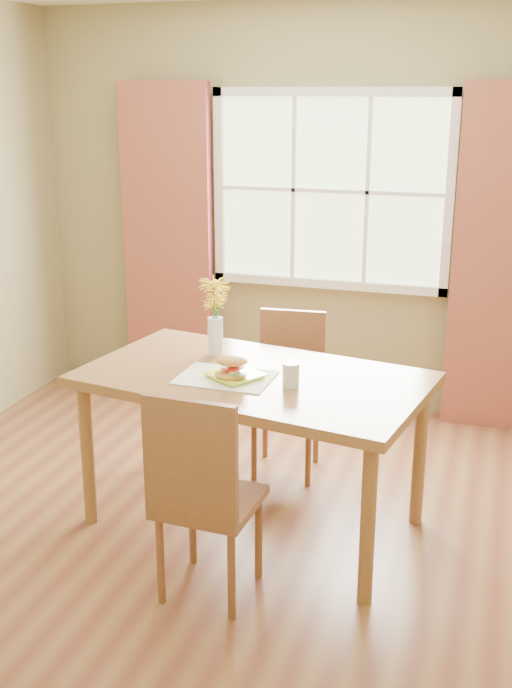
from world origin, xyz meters
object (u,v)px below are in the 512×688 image
object	(u,v)px
croissant_sandwich	(231,367)
flower_vase	(215,307)
chair_far	(289,385)
water_glass	(291,376)
chair_near	(201,490)
dining_table	(253,391)

from	to	relation	value
croissant_sandwich	flower_vase	size ratio (longest dim) A/B	0.43
flower_vase	chair_far	bearing A→B (deg)	59.37
croissant_sandwich	flower_vase	xyz separation A→B (m)	(-0.22, 0.37, 0.18)
water_glass	flower_vase	bearing A→B (deg)	145.44
chair_near	croissant_sandwich	size ratio (longest dim) A/B	5.50
croissant_sandwich	flower_vase	distance (m)	0.47
chair_far	croissant_sandwich	distance (m)	0.92
dining_table	water_glass	world-z (taller)	water_glass
chair_near	chair_far	size ratio (longest dim) A/B	1.06
dining_table	chair_near	world-z (taller)	chair_near
dining_table	chair_far	xyz separation A→B (m)	(-0.01, 0.70, -0.22)
chair_far	flower_vase	size ratio (longest dim) A/B	2.23
chair_near	flower_vase	distance (m)	1.12
chair_near	croissant_sandwich	bearing A→B (deg)	98.97
flower_vase	water_glass	bearing A→B (deg)	-34.56
water_glass	flower_vase	xyz separation A→B (m)	(-0.50, 0.35, 0.20)
chair_near	croissant_sandwich	world-z (taller)	chair_near
chair_far	dining_table	bearing A→B (deg)	-94.62
chair_far	croissant_sandwich	size ratio (longest dim) A/B	5.20
dining_table	chair_near	distance (m)	0.73
chair_near	chair_far	distance (m)	1.41
dining_table	croissant_sandwich	bearing A→B (deg)	-106.50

